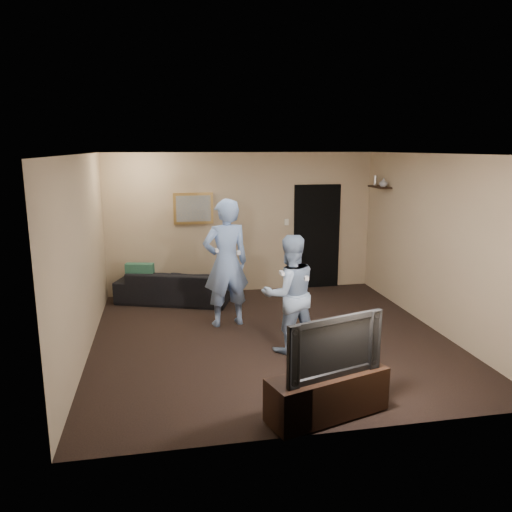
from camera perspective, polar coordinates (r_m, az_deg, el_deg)
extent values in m
plane|color=black|center=(7.29, 1.66, -9.32)|extent=(5.00, 5.00, 0.00)
cube|color=silver|center=(6.77, 1.80, 11.58)|extent=(5.00, 5.00, 0.04)
cube|color=tan|center=(9.33, -1.60, 3.77)|extent=(5.00, 0.04, 2.60)
cube|color=tan|center=(4.58, 8.54, -5.44)|extent=(5.00, 0.04, 2.60)
cube|color=tan|center=(6.83, -19.20, -0.09)|extent=(0.04, 5.00, 2.60)
cube|color=tan|center=(7.84, 19.88, 1.39)|extent=(0.04, 5.00, 2.60)
imported|color=black|center=(8.95, -9.39, -3.41)|extent=(2.10, 1.37, 0.57)
cube|color=#1A503C|center=(8.91, -13.10, -2.35)|extent=(0.50, 0.26, 0.48)
cube|color=olive|center=(9.17, -7.17, 5.42)|extent=(0.72, 0.05, 0.57)
cube|color=slate|center=(9.14, -7.16, 5.40)|extent=(0.62, 0.01, 0.47)
cube|color=black|center=(9.69, 6.94, 2.21)|extent=(0.90, 0.06, 2.00)
cube|color=silver|center=(9.48, 3.51, 3.89)|extent=(0.08, 0.02, 0.12)
cube|color=black|center=(9.28, 13.96, 7.66)|extent=(0.20, 0.60, 0.03)
imported|color=#A9A8AD|center=(9.15, 14.36, 8.14)|extent=(0.16, 0.16, 0.15)
cylinder|color=#B6B6BA|center=(9.46, 13.48, 8.40)|extent=(0.06, 0.06, 0.18)
cube|color=black|center=(5.27, 8.17, -15.36)|extent=(1.33, 0.76, 0.45)
imported|color=black|center=(5.04, 8.36, -9.93)|extent=(1.08, 0.45, 0.62)
imported|color=#7EA0DA|center=(7.54, -3.45, -0.81)|extent=(0.78, 0.59, 1.95)
cube|color=white|center=(7.26, -4.50, 0.65)|extent=(0.04, 0.14, 0.04)
cube|color=white|center=(7.31, -2.00, 0.38)|extent=(0.05, 0.09, 0.05)
imported|color=#859FC2|center=(6.63, 3.84, -4.32)|extent=(0.86, 0.71, 1.58)
cube|color=white|center=(6.29, 2.98, -1.96)|extent=(0.04, 0.14, 0.04)
cube|color=white|center=(6.39, 5.76, -2.51)|extent=(0.05, 0.09, 0.05)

